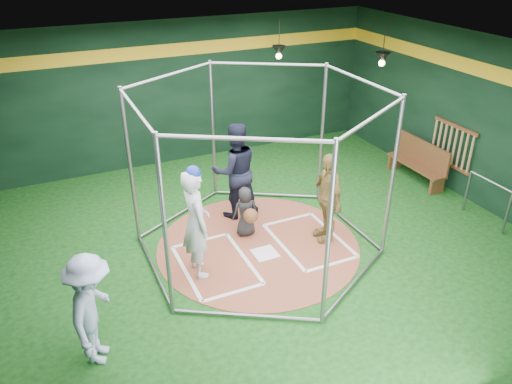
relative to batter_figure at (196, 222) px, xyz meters
name	(u,v)px	position (x,y,z in m)	size (l,w,h in m)	color
room_shell	(258,161)	(1.28, 0.31, 0.74)	(10.10, 9.10, 3.53)	#0D390D
clay_disc	(258,245)	(1.28, 0.30, -1.00)	(3.80, 3.80, 0.01)	#994E37
home_plate	(265,253)	(1.28, 0.00, -0.99)	(0.43, 0.43, 0.01)	white
batter_box_left	(216,265)	(0.33, 0.05, -0.99)	(1.17, 1.77, 0.01)	white
batter_box_right	(309,240)	(2.23, 0.05, -0.99)	(1.17, 1.77, 0.01)	white
batting_cage	(258,174)	(1.28, 0.30, 0.49)	(4.05, 4.67, 3.00)	gray
bat_rack	(452,145)	(6.20, 0.70, 0.04)	(0.07, 1.25, 0.98)	brown
pendant_lamp_near	(279,51)	(3.48, 3.90, 1.73)	(0.34, 0.34, 0.90)	black
pendant_lamp_far	(382,58)	(5.28, 2.30, 1.73)	(0.34, 0.34, 0.90)	black
batter_figure	(196,222)	(0.00, 0.00, 0.00)	(0.47, 0.71, 2.02)	silver
visitor_leopard	(328,197)	(2.57, 0.02, -0.12)	(1.03, 0.43, 1.76)	tan
catcher_figure	(246,212)	(1.22, 0.74, -0.49)	(0.51, 0.57, 1.00)	black
umpire	(235,171)	(1.35, 1.56, 0.00)	(0.98, 0.76, 2.01)	black
bystander_blue	(92,310)	(-1.88, -1.30, -0.17)	(1.08, 0.62, 1.68)	#AEBFE6
dugout_bench	(419,161)	(5.90, 1.30, -0.51)	(0.39, 1.66, 0.97)	brown
steel_railing	(488,194)	(5.83, -0.79, -0.39)	(0.05, 1.07, 0.93)	slate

